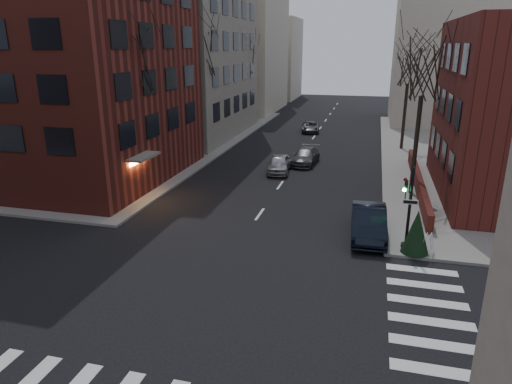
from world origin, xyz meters
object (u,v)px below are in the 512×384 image
(tree_left_a, at_px, (129,62))
(car_lane_gray, at_px, (305,156))
(tree_left_b, at_px, (200,52))
(streetlamp_far, at_px, (254,90))
(tree_left_c, at_px, (244,58))
(parked_sedan, at_px, (369,222))
(traffic_signal, at_px, (408,213))
(car_lane_silver, at_px, (279,164))
(tree_right_a, at_px, (424,70))
(streetlamp_near, at_px, (191,113))
(tree_right_b, at_px, (409,67))
(evergreen_shrub, at_px, (416,232))
(sandwich_board, at_px, (427,244))
(car_lane_far, at_px, (311,127))

(tree_left_a, distance_m, car_lane_gray, 16.20)
(tree_left_b, xyz_separation_m, streetlamp_far, (0.60, 16.00, -4.68))
(tree_left_c, xyz_separation_m, streetlamp_far, (0.60, 2.00, -3.79))
(parked_sedan, bearing_deg, streetlamp_far, 111.64)
(traffic_signal, height_order, tree_left_a, tree_left_a)
(streetlamp_far, distance_m, car_lane_silver, 22.18)
(tree_right_a, distance_m, car_lane_gray, 12.65)
(streetlamp_near, distance_m, parked_sedan, 18.94)
(tree_right_b, height_order, evergreen_shrub, tree_right_b)
(car_lane_gray, xyz_separation_m, sandwich_board, (8.11, -15.95, -0.02))
(traffic_signal, bearing_deg, tree_right_a, 84.53)
(tree_left_a, bearing_deg, streetlamp_near, 85.71)
(streetlamp_near, height_order, sandwich_board, streetlamp_near)
(tree_left_b, relative_size, car_lane_silver, 2.70)
(tree_right_b, relative_size, car_lane_silver, 2.30)
(tree_left_a, height_order, tree_left_c, tree_left_a)
(traffic_signal, xyz_separation_m, car_lane_far, (-8.74, 30.16, -1.33))
(car_lane_far, bearing_deg, evergreen_shrub, -80.72)
(tree_left_a, xyz_separation_m, sandwich_board, (17.71, -5.50, -7.83))
(traffic_signal, height_order, sandwich_board, traffic_signal)
(tree_right_a, bearing_deg, streetlamp_near, 166.76)
(traffic_signal, distance_m, tree_right_b, 23.71)
(streetlamp_near, bearing_deg, car_lane_gray, 15.25)
(tree_left_c, height_order, car_lane_gray, tree_left_c)
(tree_left_b, bearing_deg, parked_sedan, -46.50)
(car_lane_gray, height_order, car_lane_far, car_lane_gray)
(tree_left_b, xyz_separation_m, sandwich_board, (17.71, -17.50, -8.27))
(tree_left_b, relative_size, tree_right_a, 1.11)
(traffic_signal, bearing_deg, evergreen_shrub, -48.56)
(tree_left_a, height_order, streetlamp_near, tree_left_a)
(tree_left_a, bearing_deg, tree_left_b, 90.00)
(streetlamp_far, height_order, car_lane_far, streetlamp_far)
(tree_left_a, bearing_deg, traffic_signal, -16.65)
(car_lane_gray, distance_m, sandwich_board, 17.90)
(sandwich_board, bearing_deg, car_lane_far, 124.13)
(tree_right_a, bearing_deg, tree_left_a, -167.20)
(tree_left_b, relative_size, sandwich_board, 11.01)
(traffic_signal, height_order, car_lane_gray, traffic_signal)
(car_lane_silver, height_order, evergreen_shrub, evergreen_shrub)
(tree_right_a, bearing_deg, traffic_signal, -95.47)
(traffic_signal, distance_m, tree_right_a, 10.92)
(tree_left_a, height_order, car_lane_far, tree_left_a)
(parked_sedan, bearing_deg, streetlamp_near, 137.93)
(traffic_signal, relative_size, tree_right_a, 0.41)
(tree_right_b, xyz_separation_m, streetlamp_near, (-17.00, -10.00, -3.35))
(evergreen_shrub, bearing_deg, parked_sedan, 142.10)
(sandwich_board, bearing_deg, car_lane_silver, 143.54)
(tree_right_a, distance_m, streetlamp_near, 17.87)
(parked_sedan, height_order, car_lane_silver, parked_sedan)
(tree_left_a, distance_m, streetlamp_far, 28.32)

